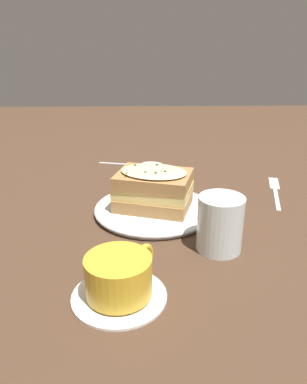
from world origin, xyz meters
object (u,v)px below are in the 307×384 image
object	(u,v)px
sandwich	(154,189)
water_glass	(220,224)
spoon	(148,164)
dinner_plate	(154,209)
teacup_with_saucer	(119,279)
fork	(275,188)

from	to	relation	value
sandwich	water_glass	distance (m)	0.17
sandwich	spoon	bearing A→B (deg)	1.27
dinner_plate	teacup_with_saucer	size ratio (longest dim) A/B	1.82
dinner_plate	water_glass	xyz separation A→B (m)	(-0.14, -0.10, 0.04)
dinner_plate	water_glass	distance (m)	0.18
dinner_plate	spoon	size ratio (longest dim) A/B	1.30
fork	dinner_plate	bearing A→B (deg)	-143.00
water_glass	spoon	world-z (taller)	water_glass
teacup_with_saucer	spoon	bearing A→B (deg)	32.66
sandwich	water_glass	world-z (taller)	same
sandwich	spoon	world-z (taller)	sandwich
teacup_with_saucer	water_glass	xyz separation A→B (m)	(0.12, -0.16, 0.02)
sandwich	teacup_with_saucer	world-z (taller)	sandwich
dinner_plate	sandwich	distance (m)	0.04
teacup_with_saucer	water_glass	distance (m)	0.20
teacup_with_saucer	fork	bearing A→B (deg)	-4.28
teacup_with_saucer	spoon	xyz separation A→B (m)	(0.55, -0.05, -0.02)
sandwich	teacup_with_saucer	xyz separation A→B (m)	(-0.26, 0.05, -0.02)
dinner_plate	water_glass	size ratio (longest dim) A/B	2.54
fork	spoon	bearing A→B (deg)	163.69
sandwich	spoon	size ratio (longest dim) A/B	0.91
fork	water_glass	bearing A→B (deg)	-110.32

